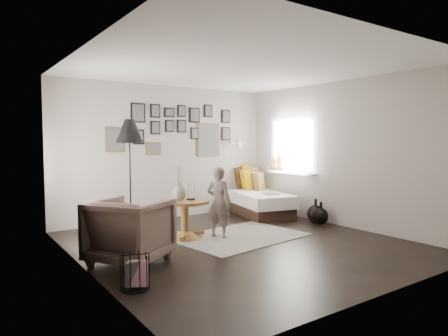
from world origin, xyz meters
TOP-DOWN VIEW (x-y plane):
  - ground at (0.00, 0.00)m, footprint 4.80×4.80m
  - wall_back at (0.00, 2.40)m, footprint 4.50×0.00m
  - wall_front at (0.00, -2.40)m, footprint 4.50×0.00m
  - wall_left at (-2.25, 0.00)m, footprint 0.00×4.80m
  - wall_right at (2.25, 0.00)m, footprint 0.00×4.80m
  - ceiling at (0.00, 0.00)m, footprint 4.80×4.80m
  - door_left at (-2.23, 1.20)m, footprint 0.00×2.14m
  - window_right at (2.18, 1.34)m, footprint 0.15×1.32m
  - gallery_wall at (0.29, 2.38)m, footprint 2.74×0.03m
  - wall_sconce at (1.55, 2.13)m, footprint 0.18×0.36m
  - rug at (0.23, 0.32)m, footprint 2.15×1.63m
  - pedestal_table at (-0.53, 0.74)m, footprint 0.77×0.77m
  - vase at (-0.61, 0.76)m, footprint 0.22×0.22m
  - candles at (-0.42, 0.74)m, footprint 0.13×0.13m
  - daybed at (1.75, 1.90)m, footprint 1.32×2.19m
  - magazine_on_daybed at (1.70, 1.25)m, footprint 0.24×0.32m
  - armchair at (-1.70, 0.05)m, footprint 1.23×1.22m
  - armchair_cushion at (-1.67, 0.10)m, footprint 0.51×0.52m
  - floor_lamp at (-1.16, 1.40)m, footprint 0.44×0.44m
  - magazine_basket at (-2.00, -0.84)m, footprint 0.37×0.37m
  - demijohn_large at (1.99, 0.34)m, footprint 0.31×0.31m
  - demijohn_small at (2.00, 0.22)m, footprint 0.27×0.27m
  - child at (-0.07, 0.47)m, footprint 0.43×0.49m

SIDE VIEW (x-z plane):
  - ground at x=0.00m, z-range 0.00..0.00m
  - rug at x=0.23m, z-range 0.00..0.01m
  - demijohn_small at x=2.00m, z-range -0.05..0.37m
  - magazine_basket at x=-2.00m, z-range 0.00..0.36m
  - demijohn_large at x=1.99m, z-range -0.05..0.41m
  - pedestal_table at x=-0.53m, z-range -0.02..0.58m
  - daybed at x=1.75m, z-range -0.19..0.83m
  - armchair at x=-1.70m, z-range 0.00..0.81m
  - magazine_on_daybed at x=1.70m, z-range 0.47..0.48m
  - armchair_cushion at x=-1.67m, z-range 0.40..0.56m
  - child at x=-0.07m, z-range 0.00..1.13m
  - candles at x=-0.42m, z-range 0.60..0.88m
  - vase at x=-0.61m, z-range 0.50..1.05m
  - window_right at x=2.18m, z-range 0.28..1.58m
  - door_left at x=-2.23m, z-range -0.02..2.12m
  - wall_back at x=0.00m, z-range -0.95..3.55m
  - wall_front at x=0.00m, z-range -0.95..3.55m
  - wall_left at x=-2.25m, z-range -1.10..3.70m
  - wall_right at x=2.25m, z-range -1.10..3.70m
  - wall_sconce at x=1.55m, z-range 1.38..1.54m
  - floor_lamp at x=-1.16m, z-range 0.68..2.55m
  - gallery_wall at x=0.29m, z-range 1.20..2.28m
  - ceiling at x=0.00m, z-range 2.60..2.60m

